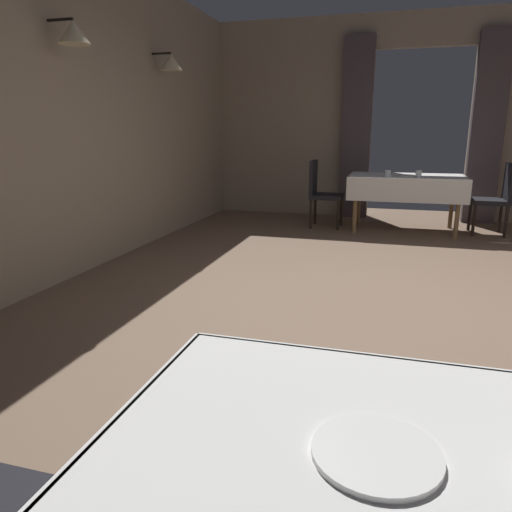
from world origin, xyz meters
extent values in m
plane|color=#7A604C|center=(0.00, 0.00, 0.00)|extent=(10.08, 10.08, 0.00)
cube|color=gray|center=(-3.20, 0.00, 1.50)|extent=(0.12, 8.40, 3.00)
cylinder|color=black|center=(-3.02, 0.00, 2.20)|extent=(0.24, 0.02, 0.02)
cone|color=beige|center=(-2.90, 0.00, 2.10)|extent=(0.26, 0.26, 0.18)
cylinder|color=black|center=(-3.02, 1.80, 2.20)|extent=(0.24, 0.02, 0.02)
cone|color=beige|center=(-2.90, 1.80, 2.10)|extent=(0.26, 0.26, 0.18)
cube|color=gray|center=(-1.95, 4.20, 1.50)|extent=(2.50, 0.12, 3.00)
cube|color=gray|center=(0.00, 4.20, 2.75)|extent=(1.40, 0.12, 0.50)
cube|color=#4C4247|center=(-0.92, 4.06, 1.34)|extent=(0.44, 0.14, 2.68)
cube|color=#4C4247|center=(0.92, 4.06, 1.34)|extent=(0.44, 0.14, 2.68)
cylinder|color=olive|center=(-0.72, -2.57, 0.35)|extent=(0.06, 0.06, 0.71)
cube|color=olive|center=(-0.10, -2.89, 0.72)|extent=(1.41, 0.81, 0.03)
cube|color=white|center=(-0.10, -2.46, 0.63)|extent=(1.47, 0.02, 0.23)
cube|color=white|center=(-0.83, -2.89, 0.63)|extent=(0.02, 0.87, 0.23)
cylinder|color=olive|center=(-0.79, 2.79, 0.35)|extent=(0.06, 0.06, 0.71)
cylinder|color=olive|center=(0.49, 2.79, 0.35)|extent=(0.06, 0.06, 0.71)
cylinder|color=olive|center=(-0.79, 3.49, 0.35)|extent=(0.06, 0.06, 0.71)
cylinder|color=olive|center=(0.49, 3.49, 0.35)|extent=(0.06, 0.06, 0.71)
cube|color=olive|center=(-0.15, 3.14, 0.72)|extent=(1.43, 0.85, 0.03)
cube|color=white|center=(-0.15, 3.14, 0.74)|extent=(1.49, 0.91, 0.01)
cube|color=white|center=(-0.15, 2.68, 0.60)|extent=(1.49, 0.02, 0.30)
cube|color=white|center=(-0.15, 3.60, 0.60)|extent=(1.49, 0.02, 0.30)
cube|color=white|center=(-0.90, 3.14, 0.60)|extent=(0.02, 0.91, 0.30)
cube|color=white|center=(0.60, 3.14, 0.60)|extent=(0.02, 0.91, 0.30)
cylinder|color=black|center=(0.72, 2.99, 0.21)|extent=(0.04, 0.04, 0.42)
cylinder|color=black|center=(0.72, 3.37, 0.21)|extent=(0.04, 0.04, 0.42)
cylinder|color=black|center=(1.10, 2.99, 0.21)|extent=(0.04, 0.04, 0.42)
cylinder|color=black|center=(1.10, 3.37, 0.21)|extent=(0.04, 0.04, 0.42)
cube|color=black|center=(0.91, 3.18, 0.43)|extent=(0.44, 0.44, 0.06)
cube|color=black|center=(1.11, 3.18, 0.69)|extent=(0.05, 0.42, 0.48)
cylinder|color=black|center=(-1.02, 3.29, 0.21)|extent=(0.04, 0.04, 0.42)
cylinder|color=black|center=(-1.02, 2.91, 0.21)|extent=(0.04, 0.04, 0.42)
cylinder|color=black|center=(-1.40, 3.29, 0.21)|extent=(0.04, 0.04, 0.42)
cylinder|color=black|center=(-1.40, 2.91, 0.21)|extent=(0.04, 0.04, 0.42)
cube|color=black|center=(-1.21, 3.10, 0.43)|extent=(0.44, 0.44, 0.06)
cube|color=black|center=(-1.41, 3.10, 0.69)|extent=(0.05, 0.42, 0.48)
cylinder|color=white|center=(-0.32, -2.87, 0.76)|extent=(0.23, 0.23, 0.01)
cylinder|color=silver|center=(-0.40, 2.86, 0.79)|extent=(0.08, 0.08, 0.08)
cylinder|color=silver|center=(-0.02, 2.82, 0.80)|extent=(0.07, 0.07, 0.10)
cylinder|color=white|center=(-0.15, 3.04, 0.76)|extent=(0.22, 0.22, 0.01)
camera|label=1|loc=(-0.32, -3.65, 1.31)|focal=33.59mm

